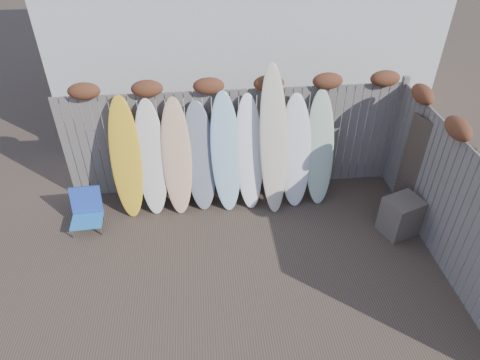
{
  "coord_description": "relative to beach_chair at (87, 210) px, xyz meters",
  "views": [
    {
      "loc": [
        -0.55,
        -4.22,
        5.01
      ],
      "look_at": [
        0.0,
        1.2,
        1.0
      ],
      "focal_mm": 32.0,
      "sensor_mm": 36.0,
      "label": 1
    }
  ],
  "objects": [
    {
      "name": "ground",
      "position": [
        2.58,
        -1.54,
        -0.31
      ],
      "size": [
        80.0,
        80.0,
        0.0
      ],
      "primitive_type": "plane",
      "color": "#493A2D"
    },
    {
      "name": "back_fence",
      "position": [
        2.64,
        0.86,
        0.87
      ],
      "size": [
        6.05,
        0.28,
        2.24
      ],
      "color": "slate",
      "rests_on": "ground"
    },
    {
      "name": "right_fence",
      "position": [
        5.57,
        -1.28,
        0.83
      ],
      "size": [
        0.28,
        4.4,
        2.24
      ],
      "color": "slate",
      "rests_on": "ground"
    },
    {
      "name": "beach_chair",
      "position": [
        0.0,
        0.0,
        0.0
      ],
      "size": [
        0.54,
        0.57,
        0.68
      ],
      "color": "#297CCE",
      "rests_on": "ground"
    },
    {
      "name": "wooden_crate",
      "position": [
        5.23,
        -0.7,
        0.02
      ],
      "size": [
        0.69,
        0.64,
        0.66
      ],
      "primitive_type": "cube",
      "rotation": [
        0.0,
        0.0,
        0.35
      ],
      "color": "#443733",
      "rests_on": "ground"
    },
    {
      "name": "lattice_panel",
      "position": [
        5.65,
        -0.49,
        0.6
      ],
      "size": [
        0.45,
        1.16,
        1.83
      ],
      "primitive_type": "cube",
      "rotation": [
        0.0,
        0.0,
        0.34
      ],
      "color": "#2F261C",
      "rests_on": "ground"
    },
    {
      "name": "surfboard_0",
      "position": [
        0.72,
        0.44,
        0.71
      ],
      "size": [
        0.55,
        0.75,
        2.05
      ],
      "primitive_type": "ellipsoid",
      "rotation": [
        -0.31,
        0.0,
        0.04
      ],
      "color": "gold",
      "rests_on": "ground"
    },
    {
      "name": "surfboard_1",
      "position": [
        1.13,
        0.45,
        0.67
      ],
      "size": [
        0.52,
        0.71,
        1.97
      ],
      "primitive_type": "ellipsoid",
      "rotation": [
        -0.31,
        0.0,
        0.02
      ],
      "color": "silver",
      "rests_on": "ground"
    },
    {
      "name": "surfboard_2",
      "position": [
        1.57,
        0.43,
        0.68
      ],
      "size": [
        0.51,
        0.71,
        1.99
      ],
      "primitive_type": "ellipsoid",
      "rotation": [
        -0.31,
        0.0,
        0.0
      ],
      "color": "#E0B57C",
      "rests_on": "ground"
    },
    {
      "name": "surfboard_3",
      "position": [
        1.96,
        0.47,
        0.63
      ],
      "size": [
        0.6,
        0.72,
        1.9
      ],
      "primitive_type": "ellipsoid",
      "rotation": [
        -0.31,
        0.0,
        0.09
      ],
      "color": "gray",
      "rests_on": "ground"
    },
    {
      "name": "surfboard_4",
      "position": [
        2.41,
        0.44,
        0.71
      ],
      "size": [
        0.57,
        0.76,
        2.05
      ],
      "primitive_type": "ellipsoid",
      "rotation": [
        -0.31,
        0.0,
        0.07
      ],
      "color": "#9DCDE0",
      "rests_on": "ground"
    },
    {
      "name": "surfboard_5",
      "position": [
        2.82,
        0.44,
        0.68
      ],
      "size": [
        0.51,
        0.73,
        1.99
      ],
      "primitive_type": "ellipsoid",
      "rotation": [
        -0.31,
        0.0,
        0.04
      ],
      "color": "white",
      "rests_on": "ground"
    },
    {
      "name": "surfboard_6",
      "position": [
        3.22,
        0.37,
        0.93
      ],
      "size": [
        0.51,
        0.89,
        2.49
      ],
      "primitive_type": "ellipsoid",
      "rotation": [
        -0.31,
        0.0,
        0.04
      ],
      "color": "beige",
      "rests_on": "ground"
    },
    {
      "name": "surfboard_7",
      "position": [
        3.63,
        0.42,
        0.67
      ],
      "size": [
        0.56,
        0.71,
        1.96
      ],
      "primitive_type": "ellipsoid",
      "rotation": [
        -0.31,
        0.0,
        -0.02
      ],
      "color": "white",
      "rests_on": "ground"
    },
    {
      "name": "surfboard_8",
      "position": [
        4.07,
        0.45,
        0.69
      ],
      "size": [
        0.52,
        0.72,
        2.0
      ],
      "primitive_type": "ellipsoid",
      "rotation": [
        -0.31,
        0.0,
        -0.03
      ],
      "color": "#B3CEAF",
      "rests_on": "ground"
    }
  ]
}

